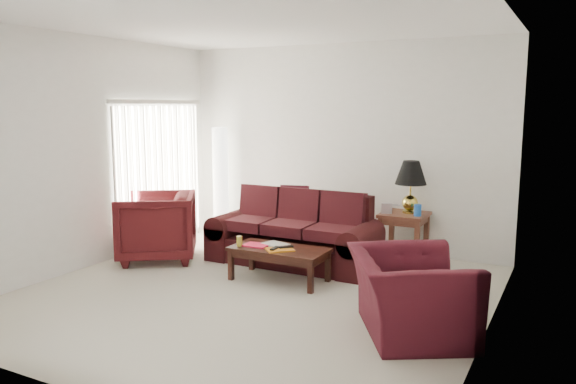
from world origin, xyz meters
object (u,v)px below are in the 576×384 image
at_px(coffee_table, 279,264).
at_px(end_table, 404,237).
at_px(sofa, 293,230).
at_px(floor_lamp, 221,182).
at_px(armchair_right, 410,294).
at_px(armchair_left, 156,226).

bearing_deg(coffee_table, end_table, 31.04).
bearing_deg(sofa, coffee_table, -77.61).
distance_m(floor_lamp, armchair_right, 4.56).
bearing_deg(coffee_table, armchair_right, -49.18).
relative_size(end_table, armchair_right, 0.57).
relative_size(armchair_left, armchair_right, 0.88).
distance_m(end_table, armchair_right, 2.54).
height_order(armchair_left, armchair_right, armchair_left).
xyz_separation_m(floor_lamp, armchair_right, (3.80, -2.47, -0.51)).
xyz_separation_m(floor_lamp, coffee_table, (1.96, -1.64, -0.69)).
height_order(sofa, armchair_right, sofa).
height_order(armchair_left, coffee_table, armchair_left).
bearing_deg(end_table, coffee_table, -124.26).
bearing_deg(sofa, floor_lamp, 151.07).
xyz_separation_m(sofa, armchair_left, (-1.75, -0.71, 0.00)).
bearing_deg(end_table, floor_lamp, 179.00).
relative_size(floor_lamp, armchair_left, 1.74).
distance_m(end_table, floor_lamp, 3.09).
bearing_deg(floor_lamp, armchair_right, -33.05).
distance_m(armchair_left, coffee_table, 1.96).
distance_m(end_table, coffee_table, 1.92).
distance_m(floor_lamp, coffee_table, 2.65).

